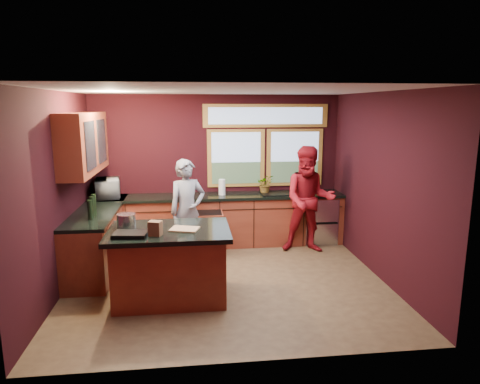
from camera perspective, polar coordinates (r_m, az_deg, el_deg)
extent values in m
plane|color=brown|center=(6.33, -1.74, -11.82)|extent=(4.50, 4.50, 0.00)
cube|color=black|center=(7.90, -3.07, 3.05)|extent=(4.50, 0.02, 2.70)
cube|color=black|center=(4.00, 0.65, -5.30)|extent=(4.50, 0.02, 2.70)
cube|color=black|center=(6.17, -23.14, -0.25)|extent=(0.02, 4.00, 2.70)
cube|color=black|center=(6.52, 18.31, 0.68)|extent=(0.02, 4.00, 2.70)
cube|color=silver|center=(5.82, -1.91, 13.40)|extent=(4.50, 4.00, 0.02)
cube|color=#7A8CA9|center=(7.88, -0.53, 4.52)|extent=(1.06, 0.02, 1.06)
cube|color=#7A8CA9|center=(8.08, 7.28, 4.60)|extent=(1.06, 0.02, 1.06)
cube|color=#A2732F|center=(7.91, 3.49, 10.12)|extent=(2.30, 0.02, 0.42)
cube|color=maroon|center=(6.85, -20.11, 6.14)|extent=(0.36, 1.80, 0.90)
cube|color=maroon|center=(7.79, -2.85, -3.91)|extent=(4.50, 0.60, 0.88)
cube|color=black|center=(7.67, -2.88, -0.57)|extent=(4.50, 0.64, 0.05)
cube|color=#B7B7BC|center=(8.11, 10.35, -3.58)|extent=(0.60, 0.58, 0.85)
cube|color=black|center=(7.79, 5.23, -0.42)|extent=(0.66, 0.46, 0.05)
cube|color=maroon|center=(7.11, -18.33, -6.00)|extent=(0.60, 2.30, 0.88)
cube|color=black|center=(6.99, -18.49, -2.36)|extent=(0.64, 2.30, 0.05)
cube|color=maroon|center=(5.74, -9.29, -9.76)|extent=(1.40, 0.90, 0.88)
cube|color=black|center=(5.59, -9.45, -5.22)|extent=(1.55, 1.05, 0.06)
imported|color=slate|center=(6.95, -7.02, -2.50)|extent=(0.71, 0.60, 1.67)
imported|color=maroon|center=(7.41, 9.19, -1.03)|extent=(1.01, 0.85, 1.84)
imported|color=#999999|center=(7.76, -17.19, 0.48)|extent=(0.49, 0.65, 0.33)
imported|color=#999999|center=(7.79, 3.41, 1.08)|extent=(0.31, 0.27, 0.34)
cylinder|color=silver|center=(7.65, -2.42, 0.66)|extent=(0.12, 0.12, 0.28)
cube|color=#A67C55|center=(5.52, -7.40, -4.92)|extent=(0.41, 0.34, 0.02)
cylinder|color=silver|center=(5.75, -14.91, -3.72)|extent=(0.24, 0.24, 0.18)
cube|color=brown|center=(5.32, -11.23, -4.77)|extent=(0.18, 0.16, 0.18)
cube|color=black|center=(5.37, -14.40, -5.49)|extent=(0.43, 0.33, 0.05)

